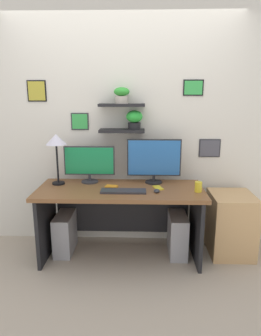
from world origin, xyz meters
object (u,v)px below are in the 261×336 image
Objects in this scene: drawer_cabinet at (231,224)px; computer_tower_left at (65,233)px; desk at (121,206)px; keyboard at (123,191)px; computer_mouse at (157,191)px; pen_cup at (198,187)px; desk_lamp at (56,143)px; monitor_left at (89,163)px; computer_tower_right at (177,235)px; scissors_tray at (111,187)px; monitor_right at (154,160)px; cell_phone at (158,188)px.

drawer_cabinet is 1.55× the size of computer_tower_left.
keyboard is at bearing -78.23° from desk.
pen_cup reaches higher than computer_mouse.
monitor_left is at bearing 14.86° from desk_lamp.
keyboard is 1.00× the size of computer_tower_right.
desk_lamp is 0.72m from scissors_tray.
monitor_right is at bearing 149.48° from computer_tower_right.
computer_tower_right is at bearing -0.66° from computer_tower_left.
monitor_left is 0.69m from monitor_right.
pen_cup is 0.24× the size of computer_tower_left.
cell_phone is (0.72, -0.20, -0.21)m from monitor_left.
monitor_right reaches higher than monitor_left.
keyboard is (-0.31, -0.33, -0.24)m from monitor_right.
cell_phone is at bearing -79.40° from monitor_right.
monitor_right is 5.66× the size of pen_cup.
computer_mouse is 0.64× the size of cell_phone.
monitor_right is (0.34, 0.16, 0.46)m from desk.
computer_tower_right is (0.26, -0.15, -0.78)m from monitor_right.
scissors_tray is 1.33m from drawer_cabinet.
drawer_cabinet is (0.82, -0.10, -0.67)m from monitor_right.
pen_cup is (0.76, -0.14, 0.26)m from desk.
computer_tower_right is (0.24, 0.18, -0.55)m from computer_mouse.
monitor_left is 0.81m from computer_tower_left.
cell_phone is 0.21× the size of drawer_cabinet.
keyboard is 0.67× the size of drawer_cabinet.
computer_tower_right is at bearing -175.00° from drawer_cabinet.
drawer_cabinet reaches higher than computer_tower_left.
pen_cup is 0.83× the size of scissors_tray.
scissors_tray is at bearing 135.17° from keyboard.
monitor_left reaches higher than drawer_cabinet.
pen_cup is (0.38, -0.10, 0.05)m from cell_phone.
computer_tower_right is (1.26, -0.07, -0.97)m from desk_lamp.
monitor_left is at bearing 138.66° from keyboard.
computer_mouse reaches higher than computer_tower_left.
desk is 3.17× the size of desk_lamp.
pen_cup reaches higher than cell_phone.
monitor_right reaches higher than computer_tower_left.
drawer_cabinet is at bearing -10.96° from cell_phone.
monitor_right is at bearing 25.45° from scissors_tray.
drawer_cabinet is 0.58m from computer_tower_right.
computer_mouse reaches higher than computer_tower_right.
pen_cup is at bearing -8.58° from desk_lamp.
computer_mouse is 0.95m from drawer_cabinet.
drawer_cabinet is (0.81, 0.23, -0.44)m from computer_mouse.
computer_mouse reaches higher than drawer_cabinet.
computer_mouse is 0.17× the size of desk_lamp.
drawer_cabinet is at bearing 15.82° from computer_mouse.
computer_mouse is 0.20× the size of computer_tower_right.
monitor_right is at bearing 8.21° from computer_tower_left.
scissors_tray is at bearing -7.61° from computer_tower_left.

